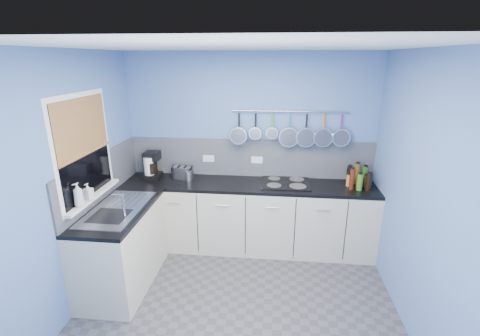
% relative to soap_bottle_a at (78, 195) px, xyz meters
% --- Properties ---
extents(floor, '(3.20, 3.00, 0.02)m').
position_rel_soap_bottle_a_xyz_m(floor, '(1.53, -0.02, -1.18)').
color(floor, '#47474C').
rests_on(floor, ground).
extents(ceiling, '(3.20, 3.00, 0.02)m').
position_rel_soap_bottle_a_xyz_m(ceiling, '(1.53, -0.02, 1.34)').
color(ceiling, white).
rests_on(ceiling, ground).
extents(wall_back, '(3.20, 0.02, 2.50)m').
position_rel_soap_bottle_a_xyz_m(wall_back, '(1.53, 1.49, 0.08)').
color(wall_back, '#5476B5').
rests_on(wall_back, ground).
extents(wall_front, '(3.20, 0.02, 2.50)m').
position_rel_soap_bottle_a_xyz_m(wall_front, '(1.53, -1.53, 0.08)').
color(wall_front, '#5476B5').
rests_on(wall_front, ground).
extents(wall_left, '(0.02, 3.00, 2.50)m').
position_rel_soap_bottle_a_xyz_m(wall_left, '(-0.08, -0.02, 0.08)').
color(wall_left, '#5476B5').
rests_on(wall_left, ground).
extents(wall_right, '(0.02, 3.00, 2.50)m').
position_rel_soap_bottle_a_xyz_m(wall_right, '(3.14, -0.02, 0.08)').
color(wall_right, '#5476B5').
rests_on(wall_right, ground).
extents(backsplash_back, '(3.20, 0.02, 0.50)m').
position_rel_soap_bottle_a_xyz_m(backsplash_back, '(1.53, 1.47, -0.02)').
color(backsplash_back, gray).
rests_on(backsplash_back, wall_back).
extents(backsplash_left, '(0.02, 1.80, 0.50)m').
position_rel_soap_bottle_a_xyz_m(backsplash_left, '(-0.06, 0.58, -0.02)').
color(backsplash_left, gray).
rests_on(backsplash_left, wall_left).
extents(cabinet_run_back, '(3.20, 0.60, 0.86)m').
position_rel_soap_bottle_a_xyz_m(cabinet_run_back, '(1.53, 1.18, -0.74)').
color(cabinet_run_back, beige).
rests_on(cabinet_run_back, ground).
extents(worktop_back, '(3.20, 0.60, 0.04)m').
position_rel_soap_bottle_a_xyz_m(worktop_back, '(1.53, 1.18, -0.29)').
color(worktop_back, black).
rests_on(worktop_back, cabinet_run_back).
extents(cabinet_run_left, '(0.60, 1.20, 0.86)m').
position_rel_soap_bottle_a_xyz_m(cabinet_run_left, '(0.23, 0.28, -0.74)').
color(cabinet_run_left, beige).
rests_on(cabinet_run_left, ground).
extents(worktop_left, '(0.60, 1.20, 0.04)m').
position_rel_soap_bottle_a_xyz_m(worktop_left, '(0.23, 0.28, -0.29)').
color(worktop_left, black).
rests_on(worktop_left, cabinet_run_left).
extents(window_frame, '(0.01, 1.00, 1.10)m').
position_rel_soap_bottle_a_xyz_m(window_frame, '(-0.05, 0.28, 0.38)').
color(window_frame, white).
rests_on(window_frame, wall_left).
extents(window_glass, '(0.01, 0.90, 1.00)m').
position_rel_soap_bottle_a_xyz_m(window_glass, '(-0.04, 0.28, 0.38)').
color(window_glass, black).
rests_on(window_glass, wall_left).
extents(bamboo_blind, '(0.01, 0.90, 0.55)m').
position_rel_soap_bottle_a_xyz_m(bamboo_blind, '(-0.03, 0.28, 0.61)').
color(bamboo_blind, olive).
rests_on(bamboo_blind, wall_left).
extents(window_sill, '(0.10, 0.98, 0.03)m').
position_rel_soap_bottle_a_xyz_m(window_sill, '(-0.02, 0.28, -0.13)').
color(window_sill, white).
rests_on(window_sill, wall_left).
extents(sink_unit, '(0.50, 0.95, 0.01)m').
position_rel_soap_bottle_a_xyz_m(sink_unit, '(0.23, 0.28, -0.27)').
color(sink_unit, silver).
rests_on(sink_unit, worktop_left).
extents(mixer_tap, '(0.12, 0.08, 0.26)m').
position_rel_soap_bottle_a_xyz_m(mixer_tap, '(0.39, 0.10, -0.14)').
color(mixer_tap, silver).
rests_on(mixer_tap, worktop_left).
extents(socket_left, '(0.15, 0.01, 0.09)m').
position_rel_soap_bottle_a_xyz_m(socket_left, '(0.98, 1.46, -0.04)').
color(socket_left, white).
rests_on(socket_left, backsplash_back).
extents(socket_right, '(0.15, 0.01, 0.09)m').
position_rel_soap_bottle_a_xyz_m(socket_right, '(1.63, 1.46, -0.04)').
color(socket_right, white).
rests_on(socket_right, backsplash_back).
extents(pot_rail, '(1.45, 0.02, 0.02)m').
position_rel_soap_bottle_a_xyz_m(pot_rail, '(2.03, 1.43, 0.61)').
color(pot_rail, silver).
rests_on(pot_rail, wall_back).
extents(soap_bottle_a, '(0.12, 0.12, 0.24)m').
position_rel_soap_bottle_a_xyz_m(soap_bottle_a, '(0.00, 0.00, 0.00)').
color(soap_bottle_a, white).
rests_on(soap_bottle_a, window_sill).
extents(soap_bottle_b, '(0.09, 0.09, 0.17)m').
position_rel_soap_bottle_a_xyz_m(soap_bottle_b, '(0.00, 0.17, -0.03)').
color(soap_bottle_b, white).
rests_on(soap_bottle_b, window_sill).
extents(paper_towel, '(0.15, 0.15, 0.30)m').
position_rel_soap_bottle_a_xyz_m(paper_towel, '(0.25, 1.20, -0.12)').
color(paper_towel, white).
rests_on(paper_towel, worktop_back).
extents(coffee_maker, '(0.21, 0.23, 0.35)m').
position_rel_soap_bottle_a_xyz_m(coffee_maker, '(0.27, 1.24, -0.09)').
color(coffee_maker, black).
rests_on(coffee_maker, worktop_back).
extents(toaster, '(0.28, 0.21, 0.16)m').
position_rel_soap_bottle_a_xyz_m(toaster, '(0.66, 1.28, -0.19)').
color(toaster, silver).
rests_on(toaster, worktop_back).
extents(canister, '(0.10, 0.10, 0.13)m').
position_rel_soap_bottle_a_xyz_m(canister, '(0.76, 1.21, -0.20)').
color(canister, silver).
rests_on(canister, worktop_back).
extents(hob, '(0.61, 0.53, 0.01)m').
position_rel_soap_bottle_a_xyz_m(hob, '(2.01, 1.24, -0.26)').
color(hob, black).
rests_on(hob, worktop_back).
extents(pan_0, '(0.22, 0.13, 0.41)m').
position_rel_soap_bottle_a_xyz_m(pan_0, '(1.40, 1.42, 0.40)').
color(pan_0, silver).
rests_on(pan_0, pot_rail).
extents(pan_1, '(0.16, 0.12, 0.35)m').
position_rel_soap_bottle_a_xyz_m(pan_1, '(1.61, 1.42, 0.44)').
color(pan_1, silver).
rests_on(pan_1, pot_rail).
extents(pan_2, '(0.15, 0.10, 0.34)m').
position_rel_soap_bottle_a_xyz_m(pan_2, '(1.82, 1.42, 0.44)').
color(pan_2, silver).
rests_on(pan_2, pot_rail).
extents(pan_3, '(0.26, 0.07, 0.45)m').
position_rel_soap_bottle_a_xyz_m(pan_3, '(2.03, 1.42, 0.39)').
color(pan_3, silver).
rests_on(pan_3, pot_rail).
extents(pan_4, '(0.25, 0.08, 0.44)m').
position_rel_soap_bottle_a_xyz_m(pan_4, '(2.24, 1.42, 0.39)').
color(pan_4, silver).
rests_on(pan_4, pot_rail).
extents(pan_5, '(0.24, 0.08, 0.43)m').
position_rel_soap_bottle_a_xyz_m(pan_5, '(2.45, 1.42, 0.39)').
color(pan_5, silver).
rests_on(pan_5, pot_rail).
extents(pan_6, '(0.22, 0.12, 0.41)m').
position_rel_soap_bottle_a_xyz_m(pan_6, '(2.67, 1.42, 0.40)').
color(pan_6, silver).
rests_on(pan_6, pot_rail).
extents(condiment_0, '(0.07, 0.07, 0.23)m').
position_rel_soap_bottle_a_xyz_m(condiment_0, '(2.99, 1.31, -0.15)').
color(condiment_0, '#265919').
rests_on(condiment_0, worktop_back).
extents(condiment_1, '(0.07, 0.07, 0.26)m').
position_rel_soap_bottle_a_xyz_m(condiment_1, '(2.89, 1.32, -0.14)').
color(condiment_1, brown).
rests_on(condiment_1, worktop_back).
extents(condiment_2, '(0.07, 0.07, 0.23)m').
position_rel_soap_bottle_a_xyz_m(condiment_2, '(2.80, 1.29, -0.15)').
color(condiment_2, black).
rests_on(condiment_2, worktop_back).
extents(condiment_3, '(0.07, 0.07, 0.15)m').
position_rel_soap_bottle_a_xyz_m(condiment_3, '(2.98, 1.20, -0.19)').
color(condiment_3, brown).
rests_on(condiment_3, worktop_back).
extents(condiment_4, '(0.07, 0.07, 0.15)m').
position_rel_soap_bottle_a_xyz_m(condiment_4, '(2.90, 1.20, -0.19)').
color(condiment_4, '#8C5914').
rests_on(condiment_4, worktop_back).
extents(condiment_5, '(0.06, 0.06, 0.15)m').
position_rel_soap_bottle_a_xyz_m(condiment_5, '(2.78, 1.22, -0.20)').
color(condiment_5, olive).
rests_on(condiment_5, worktop_back).
extents(condiment_6, '(0.07, 0.07, 0.21)m').
position_rel_soap_bottle_a_xyz_m(condiment_6, '(2.99, 1.10, -0.17)').
color(condiment_6, black).
rests_on(condiment_6, worktop_back).
extents(condiment_7, '(0.07, 0.07, 0.20)m').
position_rel_soap_bottle_a_xyz_m(condiment_7, '(2.88, 1.10, -0.17)').
color(condiment_7, '#3F721E').
rests_on(condiment_7, worktop_back).
extents(condiment_8, '(0.06, 0.06, 0.26)m').
position_rel_soap_bottle_a_xyz_m(condiment_8, '(2.79, 1.11, -0.14)').
color(condiment_8, '#4C190C').
rests_on(condiment_8, worktop_back).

